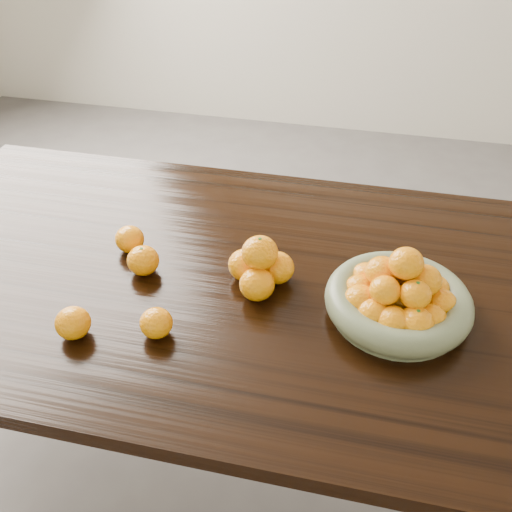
% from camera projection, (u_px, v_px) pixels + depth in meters
% --- Properties ---
extents(ground, '(5.00, 5.00, 0.00)m').
position_uv_depth(ground, '(260.00, 456.00, 1.84)').
color(ground, '#5D5957').
rests_on(ground, ground).
extents(dining_table, '(2.00, 1.00, 0.75)m').
position_uv_depth(dining_table, '(261.00, 305.00, 1.43)').
color(dining_table, black).
rests_on(dining_table, ground).
extents(fruit_bowl, '(0.32, 0.32, 0.17)m').
position_uv_depth(fruit_bowl, '(398.00, 298.00, 1.25)').
color(fruit_bowl, '#6C7556').
rests_on(fruit_bowl, dining_table).
extents(orange_pyramid, '(0.16, 0.15, 0.13)m').
position_uv_depth(orange_pyramid, '(260.00, 267.00, 1.33)').
color(orange_pyramid, '#FF9B07').
rests_on(orange_pyramid, dining_table).
extents(loose_orange_0, '(0.08, 0.08, 0.07)m').
position_uv_depth(loose_orange_0, '(143.00, 260.00, 1.37)').
color(loose_orange_0, '#FF9B07').
rests_on(loose_orange_0, dining_table).
extents(loose_orange_1, '(0.08, 0.08, 0.07)m').
position_uv_depth(loose_orange_1, '(73.00, 323.00, 1.21)').
color(loose_orange_1, '#FF9B07').
rests_on(loose_orange_1, dining_table).
extents(loose_orange_2, '(0.07, 0.07, 0.07)m').
position_uv_depth(loose_orange_2, '(156.00, 323.00, 1.21)').
color(loose_orange_2, '#FF9B07').
rests_on(loose_orange_2, dining_table).
extents(loose_orange_3, '(0.07, 0.07, 0.07)m').
position_uv_depth(loose_orange_3, '(130.00, 239.00, 1.45)').
color(loose_orange_3, '#FF9B07').
rests_on(loose_orange_3, dining_table).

